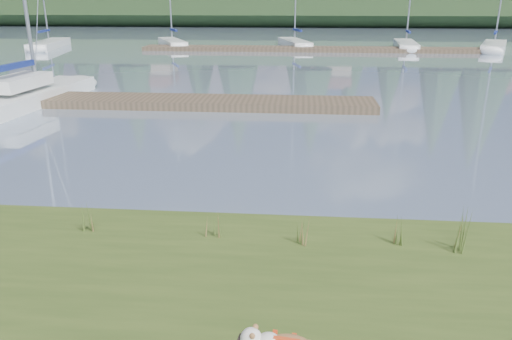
# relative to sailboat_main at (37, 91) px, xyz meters

# --- Properties ---
(ground) EXTENTS (200.00, 200.00, 0.00)m
(ground) POSITION_rel_sailboat_main_xyz_m (9.07, 20.79, -0.42)
(ground) COLOR #7C8DA4
(ground) RESTS_ON ground
(ridge) EXTENTS (200.00, 20.00, 5.00)m
(ridge) POSITION_rel_sailboat_main_xyz_m (9.07, 63.79, 2.08)
(ridge) COLOR black
(ridge) RESTS_ON ground
(sailboat_main) EXTENTS (2.33, 8.59, 12.25)m
(sailboat_main) POSITION_rel_sailboat_main_xyz_m (0.00, 0.00, 0.00)
(sailboat_main) COLOR white
(sailboat_main) RESTS_ON ground
(dock_near) EXTENTS (16.00, 2.00, 0.30)m
(dock_near) POSITION_rel_sailboat_main_xyz_m (5.07, -0.21, -0.27)
(dock_near) COLOR #4C3D2C
(dock_near) RESTS_ON ground
(dock_far) EXTENTS (26.00, 2.20, 0.30)m
(dock_far) POSITION_rel_sailboat_main_xyz_m (11.07, 20.79, -0.27)
(dock_far) COLOR #4C3D2C
(dock_far) RESTS_ON ground
(sailboat_bg_0) EXTENTS (3.12, 8.32, 11.82)m
(sailboat_bg_0) POSITION_rel_sailboat_main_xyz_m (-10.30, 22.16, -0.10)
(sailboat_bg_0) COLOR white
(sailboat_bg_0) RESTS_ON ground
(sailboat_bg_1) EXTENTS (4.12, 6.83, 10.42)m
(sailboat_bg_1) POSITION_rel_sailboat_main_xyz_m (-0.74, 24.07, -0.09)
(sailboat_bg_1) COLOR white
(sailboat_bg_1) RESTS_ON ground
(sailboat_bg_2) EXTENTS (3.22, 7.48, 11.11)m
(sailboat_bg_2) POSITION_rel_sailboat_main_xyz_m (9.55, 24.85, -0.09)
(sailboat_bg_2) COLOR white
(sailboat_bg_2) RESTS_ON ground
(sailboat_bg_3) EXTENTS (2.18, 7.50, 10.93)m
(sailboat_bg_3) POSITION_rel_sailboat_main_xyz_m (18.67, 23.82, -0.10)
(sailboat_bg_3) COLOR white
(sailboat_bg_3) RESTS_ON ground
(sailboat_bg_4) EXTENTS (4.43, 8.04, 11.83)m
(sailboat_bg_4) POSITION_rel_sailboat_main_xyz_m (25.55, 23.46, -0.10)
(sailboat_bg_4) COLOR white
(sailboat_bg_4) RESTS_ON ground
(weed_0) EXTENTS (0.17, 0.14, 0.56)m
(weed_0) POSITION_rel_sailboat_main_xyz_m (8.96, -11.60, 0.16)
(weed_0) COLOR #475B23
(weed_0) RESTS_ON bank
(weed_1) EXTENTS (0.17, 0.14, 0.56)m
(weed_1) POSITION_rel_sailboat_main_xyz_m (10.33, -11.73, 0.16)
(weed_1) COLOR #475B23
(weed_1) RESTS_ON bank
(weed_2) EXTENTS (0.17, 0.14, 0.76)m
(weed_2) POSITION_rel_sailboat_main_xyz_m (12.71, -11.76, 0.25)
(weed_2) COLOR #475B23
(weed_2) RESTS_ON bank
(weed_3) EXTENTS (0.17, 0.14, 0.47)m
(weed_3) POSITION_rel_sailboat_main_xyz_m (6.93, -11.61, 0.12)
(weed_3) COLOR #475B23
(weed_3) RESTS_ON bank
(weed_4) EXTENTS (0.17, 0.14, 0.48)m
(weed_4) POSITION_rel_sailboat_main_xyz_m (11.85, -11.63, 0.13)
(weed_4) COLOR #475B23
(weed_4) RESTS_ON bank
(mud_lip) EXTENTS (60.00, 0.50, 0.14)m
(mud_lip) POSITION_rel_sailboat_main_xyz_m (9.07, -10.81, -0.35)
(mud_lip) COLOR #33281C
(mud_lip) RESTS_ON ground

